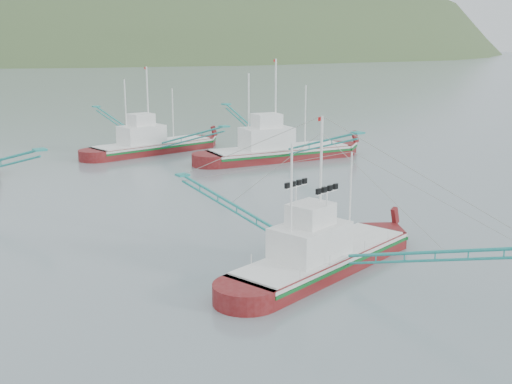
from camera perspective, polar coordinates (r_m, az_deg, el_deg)
ground at (r=37.02m, az=5.39°, el=-6.59°), size 1200.00×1200.00×0.00m
main_boat at (r=35.91m, az=5.91°, el=-4.33°), size 13.22×22.80×9.37m
bg_boat_far at (r=74.25m, az=-9.29°, el=4.66°), size 14.68×25.86×10.51m
bg_boat_right at (r=69.00m, az=1.97°, el=4.42°), size 16.20×28.32×11.54m
headland_right at (r=526.73m, az=-5.30°, el=11.94°), size 684.00×432.00×306.00m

